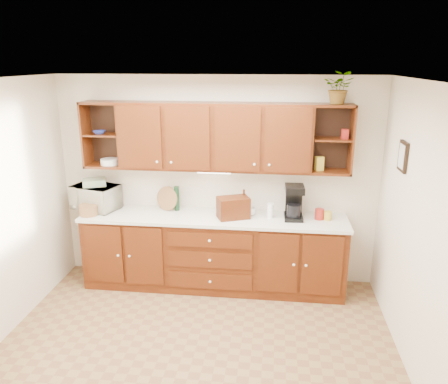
% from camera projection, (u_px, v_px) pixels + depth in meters
% --- Properties ---
extents(floor, '(4.00, 4.00, 0.00)m').
position_uv_depth(floor, '(193.00, 358.00, 4.22)').
color(floor, olive).
rests_on(floor, ground).
extents(ceiling, '(4.00, 4.00, 0.00)m').
position_uv_depth(ceiling, '(186.00, 81.00, 3.46)').
color(ceiling, white).
rests_on(ceiling, back_wall).
extents(back_wall, '(4.00, 0.00, 4.00)m').
position_uv_depth(back_wall, '(217.00, 181.00, 5.50)').
color(back_wall, beige).
rests_on(back_wall, floor).
extents(right_wall, '(0.00, 3.50, 3.50)m').
position_uv_depth(right_wall, '(427.00, 244.00, 3.61)').
color(right_wall, beige).
rests_on(right_wall, floor).
extents(base_cabinets, '(3.20, 0.60, 0.90)m').
position_uv_depth(base_cabinets, '(214.00, 253.00, 5.46)').
color(base_cabinets, '#371206').
rests_on(base_cabinets, floor).
extents(countertop, '(3.24, 0.64, 0.04)m').
position_uv_depth(countertop, '(213.00, 218.00, 5.32)').
color(countertop, silver).
rests_on(countertop, base_cabinets).
extents(upper_cabinets, '(3.20, 0.33, 0.80)m').
position_uv_depth(upper_cabinets, '(215.00, 136.00, 5.17)').
color(upper_cabinets, '#371206').
rests_on(upper_cabinets, back_wall).
extents(undercabinet_light, '(0.40, 0.05, 0.02)m').
position_uv_depth(undercabinet_light, '(214.00, 172.00, 5.25)').
color(undercabinet_light, white).
rests_on(undercabinet_light, upper_cabinets).
extents(framed_picture, '(0.03, 0.24, 0.30)m').
position_uv_depth(framed_picture, '(403.00, 156.00, 4.31)').
color(framed_picture, black).
rests_on(framed_picture, right_wall).
extents(wicker_basket, '(0.23, 0.23, 0.13)m').
position_uv_depth(wicker_basket, '(89.00, 210.00, 5.33)').
color(wicker_basket, olive).
rests_on(wicker_basket, countertop).
extents(microwave, '(0.64, 0.52, 0.31)m').
position_uv_depth(microwave, '(96.00, 197.00, 5.53)').
color(microwave, '#EEE8CE').
rests_on(microwave, countertop).
extents(towel_stack, '(0.33, 0.29, 0.08)m').
position_uv_depth(towel_stack, '(94.00, 182.00, 5.48)').
color(towel_stack, '#C6C25D').
rests_on(towel_stack, microwave).
extents(wine_bottle, '(0.07, 0.07, 0.31)m').
position_uv_depth(wine_bottle, '(177.00, 198.00, 5.48)').
color(wine_bottle, black).
rests_on(wine_bottle, countertop).
extents(woven_tray, '(0.31, 0.20, 0.30)m').
position_uv_depth(woven_tray, '(167.00, 209.00, 5.53)').
color(woven_tray, olive).
rests_on(woven_tray, countertop).
extents(bread_box, '(0.43, 0.35, 0.26)m').
position_uv_depth(bread_box, '(233.00, 208.00, 5.22)').
color(bread_box, '#371206').
rests_on(bread_box, countertop).
extents(mug_tree, '(0.26, 0.28, 0.33)m').
position_uv_depth(mug_tree, '(244.00, 211.00, 5.34)').
color(mug_tree, '#371206').
rests_on(mug_tree, countertop).
extents(canister_red, '(0.13, 0.13, 0.13)m').
position_uv_depth(canister_red, '(319.00, 214.00, 5.19)').
color(canister_red, maroon).
rests_on(canister_red, countertop).
extents(canister_white, '(0.09, 0.09, 0.18)m').
position_uv_depth(canister_white, '(270.00, 211.00, 5.24)').
color(canister_white, white).
rests_on(canister_white, countertop).
extents(canister_yellow, '(0.11, 0.11, 0.11)m').
position_uv_depth(canister_yellow, '(328.00, 216.00, 5.17)').
color(canister_yellow, gold).
rests_on(canister_yellow, countertop).
extents(coffee_maker, '(0.23, 0.29, 0.41)m').
position_uv_depth(coffee_maker, '(294.00, 202.00, 5.19)').
color(coffee_maker, black).
rests_on(coffee_maker, countertop).
extents(bowl_stack, '(0.19, 0.19, 0.04)m').
position_uv_depth(bowl_stack, '(99.00, 132.00, 5.30)').
color(bowl_stack, '#283795').
rests_on(bowl_stack, upper_cabinets).
extents(plate_stack, '(0.24, 0.24, 0.07)m').
position_uv_depth(plate_stack, '(110.00, 162.00, 5.40)').
color(plate_stack, white).
rests_on(plate_stack, upper_cabinets).
extents(pantry_box_yellow, '(0.11, 0.10, 0.16)m').
position_uv_depth(pantry_box_yellow, '(319.00, 164.00, 5.10)').
color(pantry_box_yellow, gold).
rests_on(pantry_box_yellow, upper_cabinets).
extents(pantry_box_red, '(0.08, 0.07, 0.11)m').
position_uv_depth(pantry_box_red, '(345.00, 134.00, 4.96)').
color(pantry_box_red, maroon).
rests_on(pantry_box_red, upper_cabinets).
extents(potted_plant, '(0.40, 0.38, 0.36)m').
position_uv_depth(potted_plant, '(340.00, 88.00, 4.81)').
color(potted_plant, '#999999').
rests_on(potted_plant, upper_cabinets).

